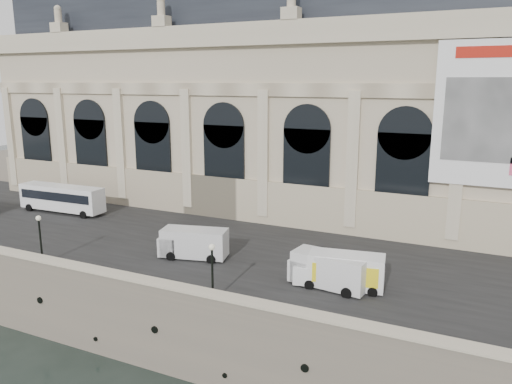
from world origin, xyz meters
TOP-DOWN VIEW (x-y plane):
  - ground at (0.00, 0.00)m, footprint 260.00×260.00m
  - quay at (0.00, 35.00)m, footprint 160.00×70.00m
  - street at (0.00, 14.00)m, footprint 160.00×24.00m
  - parapet at (0.00, 0.60)m, footprint 160.00×1.40m
  - museum at (-5.98, 30.86)m, footprint 69.00×18.70m
  - bus_left at (-23.46, 15.73)m, footprint 11.61×3.03m
  - van_b at (-0.43, 8.91)m, footprint 6.54×3.71m
  - van_c at (12.77, 7.90)m, footprint 6.43×3.17m
  - box_truck at (13.93, 8.21)m, footprint 7.19×3.33m
  - lamp_left at (-11.40, 1.82)m, footprint 0.46×0.46m
  - lamp_right at (6.15, 1.64)m, footprint 0.46×0.46m

SIDE VIEW (x-z plane):
  - ground at x=0.00m, z-range 0.00..0.00m
  - quay at x=0.00m, z-range 0.00..6.00m
  - street at x=0.00m, z-range 6.00..6.06m
  - parapet at x=0.00m, z-range 6.01..7.22m
  - van_b at x=-0.43m, z-range 6.03..8.77m
  - van_c at x=12.77m, z-range 6.03..8.78m
  - box_truck at x=13.93m, z-range 6.01..8.80m
  - bus_left at x=-23.46m, z-range 6.21..9.60m
  - lamp_right at x=6.15m, z-range 5.99..10.46m
  - lamp_left at x=-11.40m, z-range 5.99..10.47m
  - museum at x=-5.98m, z-range 5.17..34.27m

